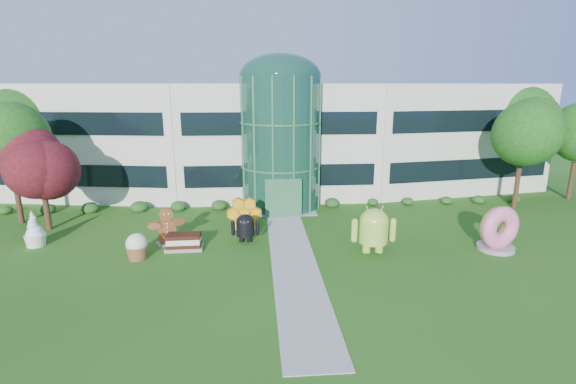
{
  "coord_description": "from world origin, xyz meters",
  "views": [
    {
      "loc": [
        -1.94,
        -19.53,
        9.14
      ],
      "look_at": [
        0.09,
        6.0,
        2.6
      ],
      "focal_mm": 26.0,
      "sensor_mm": 36.0,
      "label": 1
    }
  ],
  "objects_px": {
    "android_green": "(374,227)",
    "android_black": "(245,226)",
    "donut": "(498,228)",
    "gingerbread": "(167,226)"
  },
  "relations": [
    {
      "from": "android_green",
      "to": "android_black",
      "type": "relative_size",
      "value": 1.48
    },
    {
      "from": "donut",
      "to": "gingerbread",
      "type": "distance_m",
      "value": 19.12
    },
    {
      "from": "android_green",
      "to": "gingerbread",
      "type": "bearing_deg",
      "value": 171.68
    },
    {
      "from": "android_black",
      "to": "gingerbread",
      "type": "distance_m",
      "value": 4.61
    },
    {
      "from": "gingerbread",
      "to": "android_black",
      "type": "bearing_deg",
      "value": -24.22
    },
    {
      "from": "gingerbread",
      "to": "donut",
      "type": "bearing_deg",
      "value": -31.64
    },
    {
      "from": "android_green",
      "to": "donut",
      "type": "xyz_separation_m",
      "value": [
        7.13,
        -0.24,
        -0.17
      ]
    },
    {
      "from": "donut",
      "to": "gingerbread",
      "type": "relative_size",
      "value": 1.09
    },
    {
      "from": "android_green",
      "to": "android_black",
      "type": "distance_m",
      "value": 7.55
    },
    {
      "from": "android_black",
      "to": "android_green",
      "type": "bearing_deg",
      "value": -12.49
    }
  ]
}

